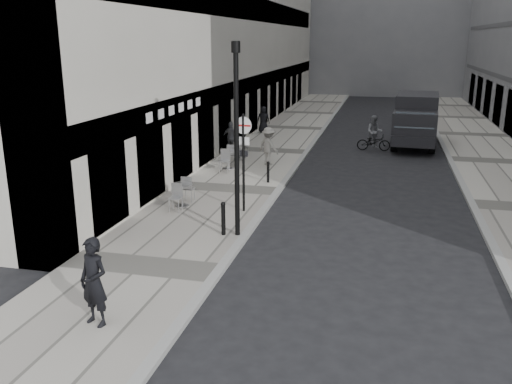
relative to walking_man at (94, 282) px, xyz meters
The scene contains 16 objects.
ground 1.92m from the walking_man, ahead, with size 120.00×120.00×0.00m, color black.
sidewalk 18.27m from the walking_man, 91.26° to the left, with size 4.00×60.00×0.12m, color #AAA599.
far_sidewalk 21.12m from the walking_man, 59.84° to the left, with size 4.00×60.00×0.12m, color #AAA599.
walking_man is the anchor object (origin of this frame).
sign_post 8.07m from the walking_man, 82.82° to the left, with size 0.56×0.11×3.25m.
lamppost 6.22m from the walking_man, 76.13° to the left, with size 0.25×0.25×5.51m.
bollard_near 5.67m from the walking_man, 79.83° to the left, with size 0.12×0.12×0.94m, color black.
bollard_far 11.84m from the walking_man, 85.16° to the left, with size 0.11×0.11×0.80m, color black.
panel_van 23.02m from the walking_man, 72.12° to the left, with size 2.58×6.02×2.77m.
cyclist 20.54m from the walking_man, 76.14° to the left, with size 1.74×0.67×1.86m.
pedestrian_a 17.04m from the walking_man, 96.74° to the left, with size 0.94×0.39×1.61m, color #5C5C62.
pedestrian_b 14.94m from the walking_man, 88.71° to the left, with size 1.11×0.64×1.72m, color gray.
pedestrian_c 23.64m from the walking_man, 94.47° to the left, with size 0.79×0.51×1.61m, color black.
cafe_table_near 8.07m from the walking_man, 98.58° to the left, with size 0.72×1.62×0.93m.
cafe_table_mid 16.08m from the walking_man, 94.46° to the left, with size 0.69×1.56×0.89m.
cafe_table_far 13.74m from the walking_man, 95.02° to the left, with size 0.77×1.74×0.99m.
Camera 1 is at (3.81, -9.06, 5.68)m, focal length 38.00 mm.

